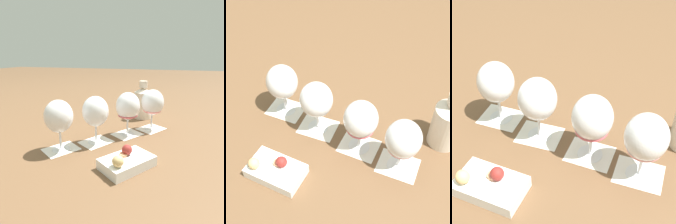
{
  "view_description": "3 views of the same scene",
  "coord_description": "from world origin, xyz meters",
  "views": [
    {
      "loc": [
        0.71,
        0.23,
        0.32
      ],
      "look_at": [
        0.0,
        0.0,
        0.11
      ],
      "focal_mm": 32.0,
      "sensor_mm": 36.0,
      "label": 1
    },
    {
      "loc": [
        0.11,
        0.67,
        0.83
      ],
      "look_at": [
        0.0,
        0.0,
        0.11
      ],
      "focal_mm": 55.0,
      "sensor_mm": 36.0,
      "label": 2
    },
    {
      "loc": [
        0.14,
        0.62,
        0.64
      ],
      "look_at": [
        0.0,
        0.0,
        0.11
      ],
      "focal_mm": 55.0,
      "sensor_mm": 36.0,
      "label": 3
    }
  ],
  "objects": [
    {
      "name": "tasting_card_2",
      "position": [
        0.06,
        -0.05,
        0.0
      ],
      "size": [
        0.15,
        0.14,
        0.0
      ],
      "color": "silver",
      "rests_on": "ground_plane"
    },
    {
      "name": "wine_glass_0",
      "position": [
        -0.15,
        0.14,
        0.12
      ],
      "size": [
        0.1,
        0.1,
        0.18
      ],
      "color": "white",
      "rests_on": "tasting_card_0"
    },
    {
      "name": "wine_glass_3",
      "position": [
        0.15,
        -0.14,
        0.12
      ],
      "size": [
        0.1,
        0.1,
        0.18
      ],
      "color": "white",
      "rests_on": "tasting_card_3"
    },
    {
      "name": "wine_glass_2",
      "position": [
        0.06,
        -0.05,
        0.12
      ],
      "size": [
        0.1,
        0.1,
        0.18
      ],
      "color": "white",
      "rests_on": "tasting_card_2"
    },
    {
      "name": "tasting_card_3",
      "position": [
        0.15,
        -0.14,
        0.0
      ],
      "size": [
        0.15,
        0.14,
        0.0
      ],
      "color": "silver",
      "rests_on": "ground_plane"
    },
    {
      "name": "snack_dish",
      "position": [
        0.2,
        0.11,
        0.02
      ],
      "size": [
        0.18,
        0.17,
        0.06
      ],
      "color": "white",
      "rests_on": "ground_plane"
    },
    {
      "name": "wine_glass_1",
      "position": [
        -0.06,
        0.05,
        0.12
      ],
      "size": [
        0.1,
        0.1,
        0.18
      ],
      "color": "white",
      "rests_on": "tasting_card_1"
    },
    {
      "name": "tasting_card_1",
      "position": [
        -0.06,
        0.05,
        0.0
      ],
      "size": [
        0.15,
        0.14,
        0.0
      ],
      "color": "silver",
      "rests_on": "ground_plane"
    },
    {
      "name": "ceramic_vase",
      "position": [
        -0.31,
        0.07,
        0.08
      ],
      "size": [
        0.09,
        0.09,
        0.2
      ],
      "color": "beige",
      "rests_on": "ground_plane"
    },
    {
      "name": "tasting_card_0",
      "position": [
        -0.15,
        0.14,
        0.0
      ],
      "size": [
        0.15,
        0.14,
        0.0
      ],
      "color": "silver",
      "rests_on": "ground_plane"
    },
    {
      "name": "ground_plane",
      "position": [
        0.0,
        0.0,
        0.0
      ],
      "size": [
        8.0,
        8.0,
        0.0
      ],
      "primitive_type": "plane",
      "color": "brown"
    }
  ]
}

